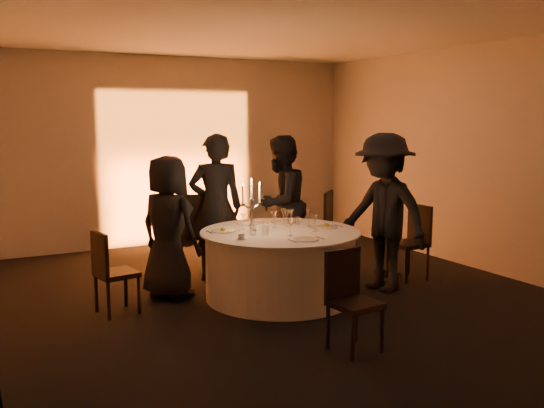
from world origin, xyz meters
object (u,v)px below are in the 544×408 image
banquet_table (280,264)px  guest_back_right (281,204)px  guest_back_left (216,207)px  chair_right (413,237)px  guest_left (168,227)px  guest_right (384,213)px  candelabra (251,213)px  chair_back_left (188,229)px  coffee_cup (241,237)px  chair_left (110,268)px  chair_front (350,294)px  chair_back_right (320,224)px

banquet_table → guest_back_right: bearing=61.3°
guest_back_left → guest_back_right: 0.94m
chair_right → guest_left: 3.08m
chair_right → guest_back_right: guest_back_right is taller
banquet_table → chair_right: chair_right is taller
guest_right → candelabra: (-1.54, 0.38, 0.05)m
guest_back_right → guest_left: bearing=-12.5°
guest_back_left → guest_back_right: guest_back_left is taller
chair_back_left → chair_right: bearing=169.9°
chair_back_left → coffee_cup: chair_back_left is taller
guest_back_right → chair_right: bearing=109.3°
chair_left → chair_front: 2.54m
banquet_table → guest_right: (1.23, -0.29, 0.54)m
chair_left → guest_left: bearing=-76.2°
chair_back_right → guest_left: guest_left is taller
guest_back_left → guest_right: (1.56, -1.36, 0.01)m
banquet_table → guest_back_left: guest_back_left is taller
banquet_table → guest_left: (-1.10, 0.61, 0.42)m
chair_left → chair_right: 3.75m
chair_front → coffee_cup: (-0.40, 1.40, 0.31)m
banquet_table → coffee_cup: bearing=-158.6°
guest_right → guest_back_left: bearing=-144.3°
guest_right → chair_back_right: bearing=169.1°
guest_right → candelabra: guest_right is taller
guest_right → chair_left: bearing=-113.8°
chair_back_right → guest_left: (-2.28, -0.42, 0.22)m
guest_back_right → guest_right: bearing=85.2°
guest_left → guest_back_left: (0.77, 0.46, 0.11)m
guest_back_left → coffee_cup: size_ratio=16.72×
guest_right → candelabra: size_ratio=3.06×
chair_back_right → guest_right: (0.05, -1.32, 0.34)m
banquet_table → chair_right: 1.89m
chair_left → guest_back_right: guest_back_right is taller
coffee_cup → guest_back_right: bearing=48.2°
chair_front → guest_back_right: size_ratio=0.49×
guest_back_left → banquet_table: bearing=124.3°
guest_left → guest_right: size_ratio=0.87×
candelabra → guest_back_left: bearing=91.2°
chair_left → guest_back_right: bearing=-81.3°
guest_back_left → candelabra: guest_back_left is taller
chair_left → guest_left: guest_left is taller
chair_back_left → candelabra: bearing=122.1°
banquet_table → guest_back_right: guest_back_right is taller
chair_left → chair_back_right: size_ratio=0.85×
guest_left → coffee_cup: guest_left is taller
guest_back_right → candelabra: 1.37m
chair_left → guest_back_right: size_ratio=0.49×
chair_right → guest_left: bearing=-103.8°
candelabra → banquet_table: bearing=-17.4°
banquet_table → chair_back_right: 1.58m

